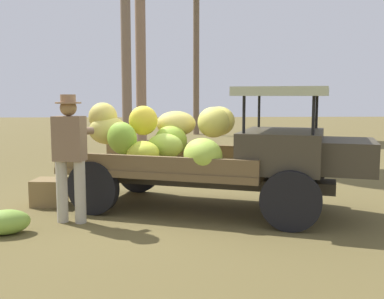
{
  "coord_description": "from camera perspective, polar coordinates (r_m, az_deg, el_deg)",
  "views": [
    {
      "loc": [
        0.08,
        -7.02,
        1.71
      ],
      "look_at": [
        0.38,
        -0.25,
        0.9
      ],
      "focal_mm": 42.13,
      "sensor_mm": 36.0,
      "label": 1
    }
  ],
  "objects": [
    {
      "name": "truck",
      "position": [
        6.73,
        3.55,
        -0.05
      ],
      "size": [
        4.66,
        2.91,
        1.83
      ],
      "rotation": [
        0.0,
        0.0,
        -0.34
      ],
      "color": "#3E3729",
      "rests_on": "ground"
    },
    {
      "name": "farmer",
      "position": [
        6.23,
        -15.2,
        -0.11
      ],
      "size": [
        0.53,
        0.49,
        1.73
      ],
      "rotation": [
        0.0,
        0.0,
        1.36
      ],
      "color": "#B4AE9C",
      "rests_on": "ground"
    },
    {
      "name": "ground_plane",
      "position": [
        7.23,
        -3.15,
        -6.9
      ],
      "size": [
        60.0,
        60.0,
        0.0
      ],
      "primitive_type": "plane",
      "color": "brown"
    },
    {
      "name": "wooden_crate",
      "position": [
        7.47,
        -17.65,
        -5.15
      ],
      "size": [
        0.51,
        0.52,
        0.41
      ],
      "primitive_type": "cube",
      "rotation": [
        0.0,
        0.0,
        3.04
      ],
      "color": "olive",
      "rests_on": "ground"
    },
    {
      "name": "loose_banana_bunch",
      "position": [
        6.1,
        -22.5,
        -8.49
      ],
      "size": [
        0.69,
        0.57,
        0.32
      ],
      "primitive_type": "ellipsoid",
      "rotation": [
        0.0,
        0.02,
        0.4
      ],
      "color": "#8BB642",
      "rests_on": "ground"
    }
  ]
}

